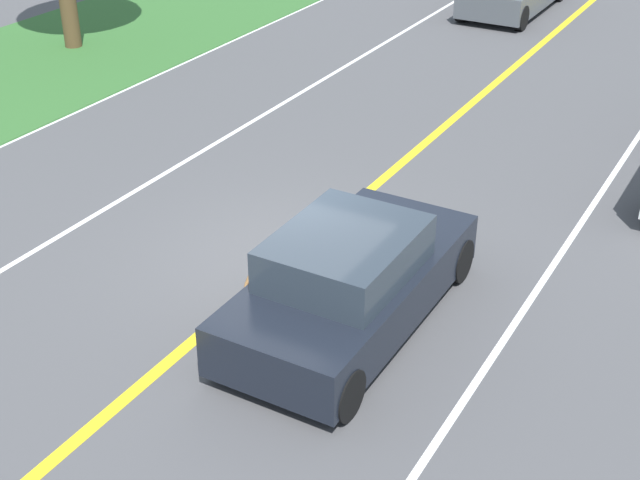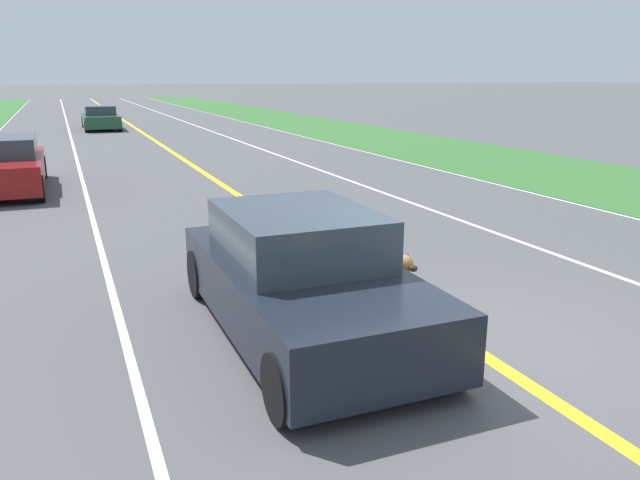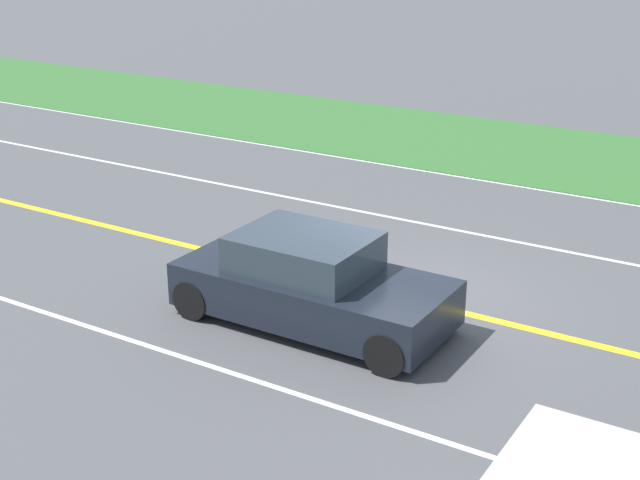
% 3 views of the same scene
% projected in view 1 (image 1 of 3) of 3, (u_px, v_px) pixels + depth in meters
% --- Properties ---
extents(ground_plane, '(400.00, 400.00, 0.00)m').
position_uv_depth(ground_plane, '(286.00, 262.00, 13.29)').
color(ground_plane, '#4C4C4F').
extents(centre_divider_line, '(0.18, 160.00, 0.01)m').
position_uv_depth(centre_divider_line, '(286.00, 262.00, 13.28)').
color(centre_divider_line, yellow).
rests_on(centre_divider_line, ground).
extents(lane_dash_same_dir, '(0.10, 160.00, 0.01)m').
position_uv_depth(lane_dash_same_dir, '(511.00, 329.00, 11.77)').
color(lane_dash_same_dir, white).
rests_on(lane_dash_same_dir, ground).
extents(lane_dash_oncoming, '(0.10, 160.00, 0.01)m').
position_uv_depth(lane_dash_oncoming, '(107.00, 208.00, 14.79)').
color(lane_dash_oncoming, white).
rests_on(lane_dash_oncoming, ground).
extents(ego_car, '(1.89, 4.25, 1.44)m').
position_uv_depth(ego_car, '(350.00, 281.00, 11.58)').
color(ego_car, black).
rests_on(ego_car, ground).
extents(dog, '(0.41, 1.13, 0.81)m').
position_uv_depth(dog, '(258.00, 275.00, 11.99)').
color(dog, olive).
rests_on(dog, ground).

